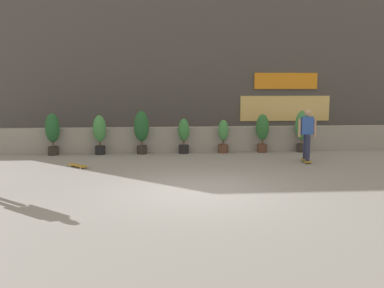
% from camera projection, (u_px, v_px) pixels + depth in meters
% --- Properties ---
extents(ground_plane, '(48.00, 48.00, 0.00)m').
position_uv_depth(ground_plane, '(197.00, 191.00, 10.20)').
color(ground_plane, gray).
extents(planter_wall, '(18.00, 0.40, 0.90)m').
position_uv_depth(planter_wall, '(182.00, 139.00, 16.06)').
color(planter_wall, gray).
rests_on(planter_wall, ground).
extents(building_backdrop, '(20.00, 2.08, 6.50)m').
position_uv_depth(building_backdrop, '(177.00, 66.00, 19.62)').
color(building_backdrop, '#4C4947').
rests_on(building_backdrop, ground).
extents(potted_plant_0, '(0.50, 0.50, 1.46)m').
position_uv_depth(potted_plant_0, '(53.00, 131.00, 15.19)').
color(potted_plant_0, '#2D2823').
rests_on(potted_plant_0, ground).
extents(potted_plant_1, '(0.46, 0.46, 1.39)m').
position_uv_depth(potted_plant_1, '(100.00, 132.00, 15.33)').
color(potted_plant_1, black).
rests_on(potted_plant_1, ground).
extents(potted_plant_2, '(0.53, 0.53, 1.53)m').
position_uv_depth(potted_plant_2, '(142.00, 129.00, 15.43)').
color(potted_plant_2, '#2D2823').
rests_on(potted_plant_2, ground).
extents(potted_plant_3, '(0.39, 0.39, 1.25)m').
position_uv_depth(potted_plant_3, '(184.00, 135.00, 15.58)').
color(potted_plant_3, black).
rests_on(potted_plant_3, ground).
extents(potted_plant_4, '(0.36, 0.36, 1.19)m').
position_uv_depth(potted_plant_4, '(223.00, 136.00, 15.71)').
color(potted_plant_4, brown).
rests_on(potted_plant_4, ground).
extents(potted_plant_5, '(0.46, 0.46, 1.40)m').
position_uv_depth(potted_plant_5, '(262.00, 131.00, 15.80)').
color(potted_plant_5, brown).
rests_on(potted_plant_5, ground).
extents(potted_plant_6, '(0.52, 0.52, 1.51)m').
position_uv_depth(potted_plant_6, '(302.00, 128.00, 15.91)').
color(potted_plant_6, '#2D2823').
rests_on(potted_plant_6, ground).
extents(skater_foreground, '(0.56, 0.82, 1.70)m').
position_uv_depth(skater_foreground, '(307.00, 133.00, 13.79)').
color(skater_foreground, '#BF8C26').
rests_on(skater_foreground, ground).
extents(skateboard_near_camera, '(0.71, 0.70, 0.08)m').
position_uv_depth(skateboard_near_camera, '(78.00, 165.00, 13.04)').
color(skateboard_near_camera, '#BF8C26').
rests_on(skateboard_near_camera, ground).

